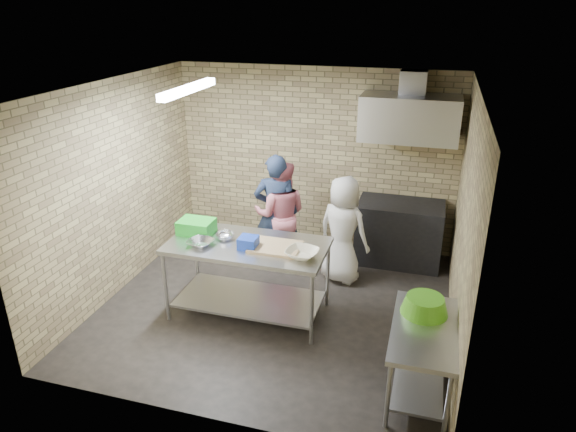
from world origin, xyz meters
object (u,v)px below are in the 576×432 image
(blue_tub, at_px, (248,243))
(bottle_green, at_px, (444,124))
(side_counter, at_px, (421,360))
(woman_pink, at_px, (281,215))
(green_crate, at_px, (196,226))
(man_navy, at_px, (276,212))
(woman_white, at_px, (343,230))
(prep_table, at_px, (249,279))
(stove, at_px, (399,233))
(green_basin, at_px, (425,305))

(blue_tub, bearing_deg, bottle_green, 47.80)
(side_counter, bearing_deg, woman_pink, 133.50)
(side_counter, xyz_separation_m, green_crate, (-2.77, 0.98, 0.64))
(man_navy, xyz_separation_m, woman_white, (0.97, -0.11, -0.10))
(side_counter, relative_size, woman_pink, 0.77)
(prep_table, xyz_separation_m, woman_pink, (0.01, 1.31, 0.31))
(blue_tub, xyz_separation_m, man_navy, (-0.09, 1.34, -0.17))
(stove, height_order, woman_white, woman_white)
(side_counter, distance_m, blue_tub, 2.25)
(bottle_green, bearing_deg, green_basin, -90.42)
(prep_table, xyz_separation_m, green_crate, (-0.70, 0.12, 0.55))
(stove, xyz_separation_m, blue_tub, (-1.57, -1.99, 0.55))
(green_crate, xyz_separation_m, bottle_green, (2.77, 2.01, 1.00))
(blue_tub, distance_m, green_basin, 2.07)
(prep_table, distance_m, blue_tub, 0.55)
(side_counter, bearing_deg, woman_white, 119.80)
(green_basin, bearing_deg, blue_tub, 165.57)
(side_counter, bearing_deg, blue_tub, 159.27)
(side_counter, xyz_separation_m, green_basin, (-0.02, 0.25, 0.46))
(stove, xyz_separation_m, bottle_green, (0.45, 0.24, 1.57))
(stove, height_order, green_crate, green_crate)
(woman_white, bearing_deg, side_counter, 139.43)
(green_basin, bearing_deg, green_crate, 165.05)
(side_counter, distance_m, bottle_green, 3.41)
(woman_white, bearing_deg, blue_tub, 73.82)
(prep_table, height_order, blue_tub, blue_tub)
(side_counter, height_order, stove, stove)
(prep_table, xyz_separation_m, blue_tub, (0.05, -0.10, 0.53))
(blue_tub, height_order, man_navy, man_navy)
(bottle_green, distance_m, woman_pink, 2.54)
(prep_table, relative_size, woman_white, 1.26)
(green_crate, bearing_deg, prep_table, -9.73)
(stove, relative_size, green_crate, 2.90)
(prep_table, relative_size, green_basin, 4.05)
(blue_tub, bearing_deg, green_basin, -14.43)
(woman_pink, bearing_deg, woman_white, 158.31)
(bottle_green, bearing_deg, side_counter, -90.00)
(stove, xyz_separation_m, man_navy, (-1.65, -0.65, 0.38))
(green_crate, bearing_deg, bottle_green, 35.93)
(prep_table, bearing_deg, side_counter, -22.67)
(woman_white, bearing_deg, woman_pink, 8.29)
(blue_tub, bearing_deg, man_navy, 93.68)
(prep_table, distance_m, stove, 2.49)
(man_navy, bearing_deg, woman_pink, -135.37)
(bottle_green, bearing_deg, blue_tub, -132.20)
(prep_table, distance_m, green_basin, 2.17)
(stove, distance_m, bottle_green, 1.65)
(bottle_green, xyz_separation_m, woman_pink, (-2.06, -0.82, -1.24))
(green_crate, relative_size, blue_tub, 2.00)
(stove, bearing_deg, side_counter, -80.71)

